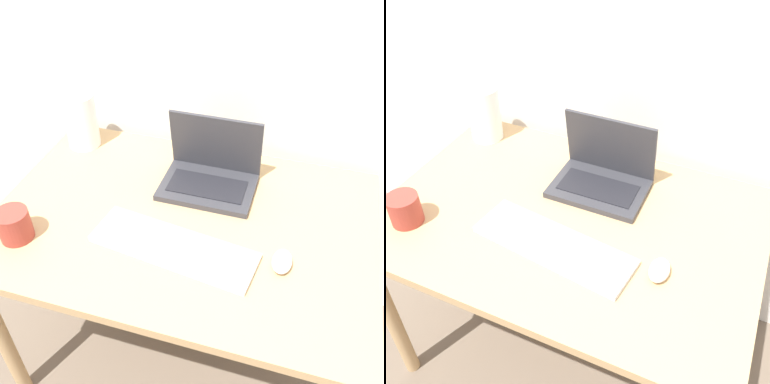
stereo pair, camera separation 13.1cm
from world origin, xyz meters
TOP-DOWN VIEW (x-y plane):
  - desk at (0.00, 0.40)m, footprint 1.15×0.79m
  - laptop at (0.04, 0.58)m, footprint 0.30×0.22m
  - keyboard at (0.01, 0.26)m, footprint 0.49×0.21m
  - mouse at (0.31, 0.29)m, footprint 0.05×0.09m
  - vase at (-0.47, 0.67)m, footprint 0.12×0.12m
  - mug at (-0.44, 0.18)m, footprint 0.10×0.10m

SIDE VIEW (x-z plane):
  - desk at x=0.00m, z-range 0.27..0.98m
  - keyboard at x=0.01m, z-range 0.71..0.73m
  - mouse at x=0.31m, z-range 0.71..0.75m
  - mug at x=-0.44m, z-range 0.71..0.80m
  - laptop at x=0.04m, z-range 0.64..0.88m
  - vase at x=-0.47m, z-range 0.71..1.00m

